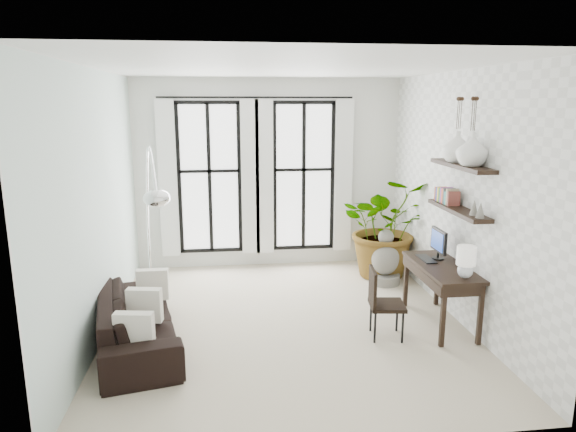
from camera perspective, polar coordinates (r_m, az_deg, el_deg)
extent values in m
plane|color=beige|center=(6.82, -0.27, -11.70)|extent=(5.00, 5.00, 0.00)
plane|color=white|center=(6.24, -0.30, 16.20)|extent=(5.00, 5.00, 0.00)
plane|color=silver|center=(6.48, -20.46, 1.06)|extent=(0.00, 5.00, 5.00)
plane|color=white|center=(6.96, 18.46, 1.95)|extent=(0.00, 5.00, 5.00)
plane|color=white|center=(8.79, -2.17, 4.66)|extent=(4.50, 0.00, 4.50)
cube|color=white|center=(8.75, -8.71, 4.15)|extent=(1.00, 0.02, 2.50)
cube|color=white|center=(8.70, -13.22, 3.92)|extent=(0.30, 0.04, 2.60)
cube|color=white|center=(8.65, -4.21, 4.17)|extent=(0.30, 0.04, 2.60)
cube|color=white|center=(8.84, 1.74, 4.38)|extent=(1.00, 0.02, 2.50)
cube|color=white|center=(8.67, -2.63, 4.21)|extent=(0.30, 0.04, 2.60)
cube|color=white|center=(8.87, 6.19, 4.34)|extent=(0.30, 0.04, 2.60)
cylinder|color=black|center=(8.58, -3.54, 13.03)|extent=(3.20, 0.03, 0.03)
cube|color=black|center=(6.66, 18.38, 0.62)|extent=(0.25, 1.30, 0.05)
cube|color=black|center=(6.57, 18.71, 5.32)|extent=(0.25, 1.30, 0.05)
cube|color=#B2502C|center=(7.13, 16.58, 2.43)|extent=(0.16, 0.04, 0.18)
cube|color=#303DAA|center=(7.09, 16.73, 2.37)|extent=(0.16, 0.04, 0.18)
cube|color=yellow|center=(7.05, 16.87, 2.30)|extent=(0.16, 0.03, 0.18)
cube|color=#2C863C|center=(7.01, 17.02, 2.24)|extent=(0.16, 0.04, 0.18)
cube|color=purple|center=(6.97, 17.17, 2.17)|extent=(0.16, 0.04, 0.18)
cube|color=#F86137|center=(6.93, 17.31, 2.10)|extent=(0.16, 0.04, 0.18)
cube|color=#525252|center=(6.89, 17.47, 2.04)|extent=(0.16, 0.04, 0.18)
cube|color=teal|center=(6.85, 17.62, 1.97)|extent=(0.16, 0.04, 0.18)
cube|color=tan|center=(6.81, 17.77, 1.90)|extent=(0.16, 0.04, 0.18)
cube|color=brown|center=(6.77, 17.93, 1.83)|extent=(0.16, 0.04, 0.18)
cone|color=gray|center=(6.28, 19.98, 0.90)|extent=(0.10, 0.10, 0.18)
cone|color=gray|center=(6.15, 20.60, 0.62)|extent=(0.10, 0.10, 0.18)
imported|color=black|center=(6.35, -16.45, -11.11)|extent=(1.25, 2.25, 0.62)
cube|color=silver|center=(5.63, -16.71, -12.16)|extent=(0.40, 0.12, 0.40)
cube|color=silver|center=(6.26, -15.65, -9.51)|extent=(0.40, 0.12, 0.40)
cube|color=silver|center=(6.91, -14.80, -7.35)|extent=(0.40, 0.12, 0.40)
imported|color=#2D7228|center=(8.46, 10.91, -1.16)|extent=(1.61, 1.43, 1.66)
cube|color=black|center=(6.77, 16.73, -5.42)|extent=(0.57, 1.34, 0.04)
cube|color=black|center=(6.79, 16.52, -6.18)|extent=(0.52, 1.28, 0.12)
cube|color=black|center=(6.29, 16.84, -10.65)|extent=(0.05, 0.05, 0.74)
cube|color=black|center=(6.48, 20.58, -10.23)|extent=(0.05, 0.05, 0.74)
cube|color=black|center=(7.36, 12.98, -7.00)|extent=(0.05, 0.05, 0.74)
cube|color=black|center=(7.52, 16.26, -6.75)|extent=(0.05, 0.05, 0.74)
cube|color=black|center=(6.94, 16.42, -2.64)|extent=(0.04, 0.42, 0.30)
cube|color=navy|center=(6.93, 16.23, -2.65)|extent=(0.00, 0.36, 0.24)
cube|color=black|center=(6.95, 15.12, -4.61)|extent=(0.15, 0.40, 0.02)
sphere|color=silver|center=(6.32, 19.08, -5.84)|extent=(0.18, 0.18, 0.18)
cylinder|color=white|center=(6.26, 19.20, -4.18)|extent=(0.22, 0.22, 0.22)
cube|color=black|center=(6.38, 10.95, -9.71)|extent=(0.46, 0.46, 0.05)
cube|color=black|center=(6.27, 9.39, -7.84)|extent=(0.09, 0.41, 0.45)
cylinder|color=black|center=(6.28, 9.87, -12.22)|extent=(0.03, 0.03, 0.38)
cylinder|color=black|center=(6.38, 12.75, -11.95)|extent=(0.03, 0.03, 0.38)
cylinder|color=black|center=(6.57, 9.04, -11.05)|extent=(0.03, 0.03, 0.38)
cylinder|color=black|center=(6.66, 11.80, -10.82)|extent=(0.03, 0.03, 0.38)
cylinder|color=silver|center=(8.19, -14.92, -7.56)|extent=(0.34, 0.34, 0.09)
cylinder|color=silver|center=(8.05, -15.11, -4.39)|extent=(0.03, 0.03, 0.95)
ellipsoid|color=silver|center=(5.94, -14.37, 1.94)|extent=(0.30, 0.30, 0.20)
cylinder|color=gray|center=(8.31, 10.64, -6.85)|extent=(0.49, 0.49, 0.15)
ellipsoid|color=gray|center=(8.21, 10.74, -4.61)|extent=(0.44, 0.44, 0.53)
sphere|color=gray|center=(8.12, 10.84, -2.32)|extent=(0.24, 0.24, 0.24)
imported|color=white|center=(6.33, 19.81, 6.96)|extent=(0.37, 0.37, 0.38)
imported|color=white|center=(6.69, 18.29, 7.32)|extent=(0.37, 0.37, 0.38)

